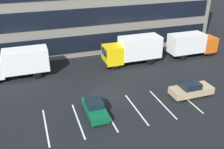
{
  "coord_description": "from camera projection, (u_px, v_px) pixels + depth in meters",
  "views": [
    {
      "loc": [
        -7.41,
        -22.18,
        13.68
      ],
      "look_at": [
        0.72,
        1.65,
        1.4
      ],
      "focal_mm": 41.35,
      "sensor_mm": 36.0,
      "label": 1
    }
  ],
  "objects": [
    {
      "name": "ground_plane",
      "position": [
        111.0,
        94.0,
        27.01
      ],
      "size": [
        120.0,
        120.0,
        0.0
      ],
      "primitive_type": "plane",
      "color": "black"
    },
    {
      "name": "lot_markings",
      "position": [
        122.0,
        112.0,
        24.05
      ],
      "size": [
        14.14,
        5.4,
        0.01
      ],
      "color": "silver",
      "rests_on": "ground_plane"
    },
    {
      "name": "box_truck_orange",
      "position": [
        192.0,
        44.0,
        35.84
      ],
      "size": [
        7.07,
        2.34,
        3.28
      ],
      "color": "#D85914",
      "rests_on": "ground_plane"
    },
    {
      "name": "box_truck_yellow",
      "position": [
        133.0,
        49.0,
        33.36
      ],
      "size": [
        7.7,
        2.55,
        3.57
      ],
      "color": "yellow",
      "rests_on": "ground_plane"
    },
    {
      "name": "box_truck_white",
      "position": [
        18.0,
        62.0,
        29.73
      ],
      "size": [
        7.31,
        2.42,
        3.39
      ],
      "color": "white",
      "rests_on": "ground_plane"
    },
    {
      "name": "sedan_forest",
      "position": [
        95.0,
        108.0,
        23.4
      ],
      "size": [
        1.64,
        3.92,
        1.4
      ],
      "color": "#0C5933",
      "rests_on": "ground_plane"
    },
    {
      "name": "sedan_tan",
      "position": [
        191.0,
        89.0,
        26.41
      ],
      "size": [
        4.36,
        1.83,
        1.56
      ],
      "color": "tan",
      "rests_on": "ground_plane"
    }
  ]
}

